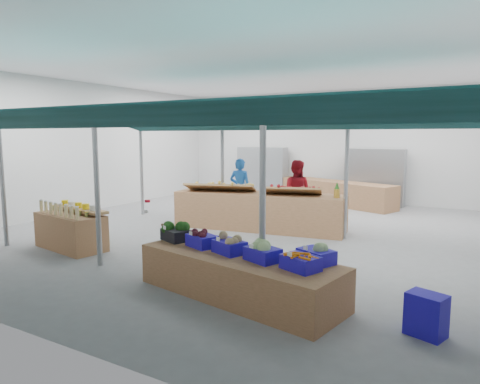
{
  "coord_description": "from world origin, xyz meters",
  "views": [
    {
      "loc": [
        5.31,
        -9.65,
        2.48
      ],
      "look_at": [
        0.76,
        -1.6,
        1.27
      ],
      "focal_mm": 32.0,
      "sensor_mm": 36.0,
      "label": 1
    }
  ],
  "objects_px": {
    "fruit_counter": "(259,211)",
    "crate_stack": "(426,315)",
    "bottle_shelf": "(72,229)",
    "vendor_left": "(240,188)",
    "vendor_right": "(296,192)",
    "veg_counter": "(238,276)"
  },
  "relations": [
    {
      "from": "vendor_left",
      "to": "vendor_right",
      "type": "relative_size",
      "value": 1.0
    },
    {
      "from": "crate_stack",
      "to": "vendor_left",
      "type": "height_order",
      "value": "vendor_left"
    },
    {
      "from": "bottle_shelf",
      "to": "veg_counter",
      "type": "bearing_deg",
      "value": 1.07
    },
    {
      "from": "veg_counter",
      "to": "vendor_left",
      "type": "bearing_deg",
      "value": 130.02
    },
    {
      "from": "fruit_counter",
      "to": "crate_stack",
      "type": "relative_size",
      "value": 8.37
    },
    {
      "from": "veg_counter",
      "to": "fruit_counter",
      "type": "distance_m",
      "value": 4.87
    },
    {
      "from": "bottle_shelf",
      "to": "vendor_left",
      "type": "distance_m",
      "value": 5.15
    },
    {
      "from": "bottle_shelf",
      "to": "vendor_left",
      "type": "height_order",
      "value": "vendor_left"
    },
    {
      "from": "vendor_right",
      "to": "crate_stack",
      "type": "bearing_deg",
      "value": 117.34
    },
    {
      "from": "veg_counter",
      "to": "crate_stack",
      "type": "distance_m",
      "value": 2.7
    },
    {
      "from": "bottle_shelf",
      "to": "fruit_counter",
      "type": "xyz_separation_m",
      "value": [
        2.7,
        3.8,
        0.06
      ]
    },
    {
      "from": "crate_stack",
      "to": "vendor_right",
      "type": "relative_size",
      "value": 0.3
    },
    {
      "from": "vendor_left",
      "to": "vendor_right",
      "type": "xyz_separation_m",
      "value": [
        1.8,
        0.0,
        0.0
      ]
    },
    {
      "from": "vendor_left",
      "to": "vendor_right",
      "type": "distance_m",
      "value": 1.8
    },
    {
      "from": "fruit_counter",
      "to": "crate_stack",
      "type": "bearing_deg",
      "value": -52.55
    },
    {
      "from": "fruit_counter",
      "to": "crate_stack",
      "type": "xyz_separation_m",
      "value": [
        4.62,
        -4.48,
        -0.22
      ]
    },
    {
      "from": "crate_stack",
      "to": "vendor_left",
      "type": "xyz_separation_m",
      "value": [
        -5.82,
        5.58,
        0.64
      ]
    },
    {
      "from": "veg_counter",
      "to": "vendor_right",
      "type": "bearing_deg",
      "value": 114.1
    },
    {
      "from": "veg_counter",
      "to": "bottle_shelf",
      "type": "bearing_deg",
      "value": -177.47
    },
    {
      "from": "fruit_counter",
      "to": "vendor_right",
      "type": "distance_m",
      "value": 1.32
    },
    {
      "from": "fruit_counter",
      "to": "vendor_right",
      "type": "bearing_deg",
      "value": 52.94
    },
    {
      "from": "veg_counter",
      "to": "fruit_counter",
      "type": "xyz_separation_m",
      "value": [
        -1.92,
        4.47,
        0.16
      ]
    }
  ]
}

